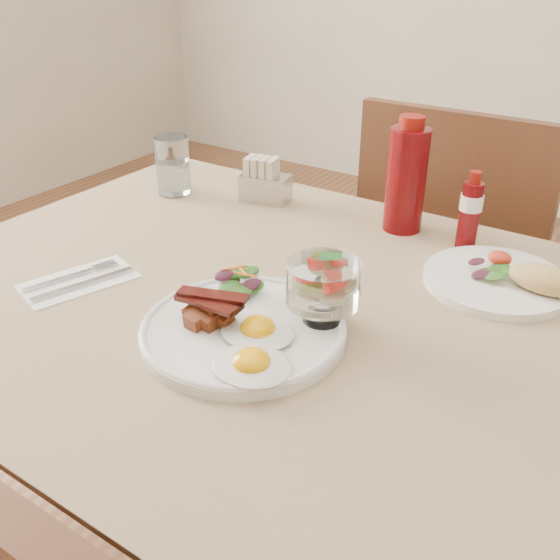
{
  "coord_description": "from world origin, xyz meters",
  "views": [
    {
      "loc": [
        0.39,
        -0.67,
        1.23
      ],
      "look_at": [
        -0.03,
        -0.05,
        0.82
      ],
      "focal_mm": 40.0,
      "sensor_mm": 36.0,
      "label": 1
    }
  ],
  "objects_px": {
    "second_plate": "(508,279)",
    "chair_far": "(455,271)",
    "table": "(314,360)",
    "main_plate": "(243,331)",
    "fruit_cup": "(324,284)",
    "ketchup_bottle": "(406,178)",
    "sugar_caddy": "(264,183)",
    "water_glass": "(173,169)",
    "hot_sauce_bottle": "(470,211)"
  },
  "relations": [
    {
      "from": "ketchup_bottle",
      "to": "hot_sauce_bottle",
      "type": "bearing_deg",
      "value": -4.06
    },
    {
      "from": "fruit_cup",
      "to": "hot_sauce_bottle",
      "type": "relative_size",
      "value": 0.74
    },
    {
      "from": "main_plate",
      "to": "second_plate",
      "type": "distance_m",
      "value": 0.42
    },
    {
      "from": "hot_sauce_bottle",
      "to": "sugar_caddy",
      "type": "relative_size",
      "value": 1.26
    },
    {
      "from": "sugar_caddy",
      "to": "hot_sauce_bottle",
      "type": "bearing_deg",
      "value": -10.26
    },
    {
      "from": "table",
      "to": "main_plate",
      "type": "bearing_deg",
      "value": -113.57
    },
    {
      "from": "main_plate",
      "to": "hot_sauce_bottle",
      "type": "distance_m",
      "value": 0.47
    },
    {
      "from": "fruit_cup",
      "to": "water_glass",
      "type": "xyz_separation_m",
      "value": [
        -0.53,
        0.28,
        -0.02
      ]
    },
    {
      "from": "ketchup_bottle",
      "to": "hot_sauce_bottle",
      "type": "xyz_separation_m",
      "value": [
        0.12,
        -0.01,
        -0.03
      ]
    },
    {
      "from": "chair_far",
      "to": "water_glass",
      "type": "xyz_separation_m",
      "value": [
        -0.5,
        -0.42,
        0.28
      ]
    },
    {
      "from": "table",
      "to": "sugar_caddy",
      "type": "xyz_separation_m",
      "value": [
        -0.31,
        0.32,
        0.13
      ]
    },
    {
      "from": "chair_far",
      "to": "sugar_caddy",
      "type": "height_order",
      "value": "chair_far"
    },
    {
      "from": "table",
      "to": "second_plate",
      "type": "xyz_separation_m",
      "value": [
        0.21,
        0.22,
        0.1
      ]
    },
    {
      "from": "ketchup_bottle",
      "to": "fruit_cup",
      "type": "bearing_deg",
      "value": -82.44
    },
    {
      "from": "second_plate",
      "to": "sugar_caddy",
      "type": "height_order",
      "value": "sugar_caddy"
    },
    {
      "from": "fruit_cup",
      "to": "water_glass",
      "type": "relative_size",
      "value": 0.85
    },
    {
      "from": "fruit_cup",
      "to": "sugar_caddy",
      "type": "distance_m",
      "value": 0.49
    },
    {
      "from": "table",
      "to": "water_glass",
      "type": "xyz_separation_m",
      "value": [
        -0.5,
        0.25,
        0.14
      ]
    },
    {
      "from": "ketchup_bottle",
      "to": "sugar_caddy",
      "type": "distance_m",
      "value": 0.3
    },
    {
      "from": "fruit_cup",
      "to": "second_plate",
      "type": "height_order",
      "value": "fruit_cup"
    },
    {
      "from": "hot_sauce_bottle",
      "to": "chair_far",
      "type": "bearing_deg",
      "value": 107.82
    },
    {
      "from": "second_plate",
      "to": "water_glass",
      "type": "distance_m",
      "value": 0.71
    },
    {
      "from": "table",
      "to": "second_plate",
      "type": "bearing_deg",
      "value": 46.68
    },
    {
      "from": "table",
      "to": "water_glass",
      "type": "distance_m",
      "value": 0.57
    },
    {
      "from": "main_plate",
      "to": "fruit_cup",
      "type": "height_order",
      "value": "fruit_cup"
    },
    {
      "from": "table",
      "to": "water_glass",
      "type": "relative_size",
      "value": 11.08
    },
    {
      "from": "chair_far",
      "to": "main_plate",
      "type": "height_order",
      "value": "chair_far"
    },
    {
      "from": "water_glass",
      "to": "chair_far",
      "type": "bearing_deg",
      "value": 39.94
    },
    {
      "from": "second_plate",
      "to": "table",
      "type": "bearing_deg",
      "value": -133.32
    },
    {
      "from": "table",
      "to": "ketchup_bottle",
      "type": "xyz_separation_m",
      "value": [
        -0.02,
        0.34,
        0.19
      ]
    },
    {
      "from": "chair_far",
      "to": "ketchup_bottle",
      "type": "relative_size",
      "value": 4.42
    },
    {
      "from": "hot_sauce_bottle",
      "to": "water_glass",
      "type": "xyz_separation_m",
      "value": [
        -0.6,
        -0.09,
        -0.01
      ]
    },
    {
      "from": "fruit_cup",
      "to": "sugar_caddy",
      "type": "bearing_deg",
      "value": 134.38
    },
    {
      "from": "ketchup_bottle",
      "to": "second_plate",
      "type": "bearing_deg",
      "value": -27.12
    },
    {
      "from": "table",
      "to": "chair_far",
      "type": "relative_size",
      "value": 1.43
    },
    {
      "from": "chair_far",
      "to": "fruit_cup",
      "type": "relative_size",
      "value": 9.11
    },
    {
      "from": "main_plate",
      "to": "fruit_cup",
      "type": "xyz_separation_m",
      "value": [
        0.08,
        0.07,
        0.06
      ]
    },
    {
      "from": "chair_far",
      "to": "hot_sauce_bottle",
      "type": "bearing_deg",
      "value": -72.18
    },
    {
      "from": "chair_far",
      "to": "ketchup_bottle",
      "type": "height_order",
      "value": "ketchup_bottle"
    },
    {
      "from": "water_glass",
      "to": "ketchup_bottle",
      "type": "bearing_deg",
      "value": 11.2
    },
    {
      "from": "hot_sauce_bottle",
      "to": "sugar_caddy",
      "type": "distance_m",
      "value": 0.42
    },
    {
      "from": "fruit_cup",
      "to": "chair_far",
      "type": "bearing_deg",
      "value": 92.61
    },
    {
      "from": "second_plate",
      "to": "chair_far",
      "type": "bearing_deg",
      "value": 115.7
    },
    {
      "from": "chair_far",
      "to": "second_plate",
      "type": "distance_m",
      "value": 0.54
    },
    {
      "from": "fruit_cup",
      "to": "hot_sauce_bottle",
      "type": "xyz_separation_m",
      "value": [
        0.07,
        0.37,
        -0.01
      ]
    },
    {
      "from": "main_plate",
      "to": "water_glass",
      "type": "height_order",
      "value": "water_glass"
    },
    {
      "from": "fruit_cup",
      "to": "sugar_caddy",
      "type": "height_order",
      "value": "fruit_cup"
    },
    {
      "from": "table",
      "to": "fruit_cup",
      "type": "xyz_separation_m",
      "value": [
        0.03,
        -0.04,
        0.16
      ]
    },
    {
      "from": "chair_far",
      "to": "hot_sauce_bottle",
      "type": "xyz_separation_m",
      "value": [
        0.11,
        -0.33,
        0.29
      ]
    },
    {
      "from": "main_plate",
      "to": "chair_far",
      "type": "bearing_deg",
      "value": 86.43
    }
  ]
}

